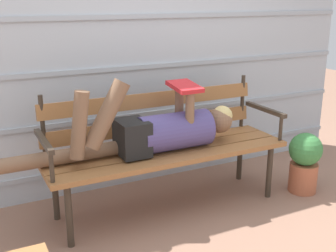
% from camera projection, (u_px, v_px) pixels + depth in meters
% --- Properties ---
extents(ground_plane, '(12.00, 12.00, 0.00)m').
position_uv_depth(ground_plane, '(178.00, 217.00, 3.08)').
color(ground_plane, '#936B56').
extents(house_siding, '(4.13, 0.08, 2.35)m').
position_uv_depth(house_siding, '(135.00, 42.00, 3.38)').
color(house_siding, '#B2BCC6').
rests_on(house_siding, ground).
extents(park_bench, '(1.79, 0.52, 0.90)m').
position_uv_depth(park_bench, '(164.00, 141.00, 3.14)').
color(park_bench, '#9E6638').
rests_on(park_bench, ground).
extents(reclining_person, '(1.75, 0.27, 0.57)m').
position_uv_depth(reclining_person, '(156.00, 130.00, 3.01)').
color(reclining_person, '#514784').
extents(potted_plant, '(0.26, 0.26, 0.49)m').
position_uv_depth(potted_plant, '(305.00, 160.00, 3.42)').
color(potted_plant, '#AD5B3D').
rests_on(potted_plant, ground).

